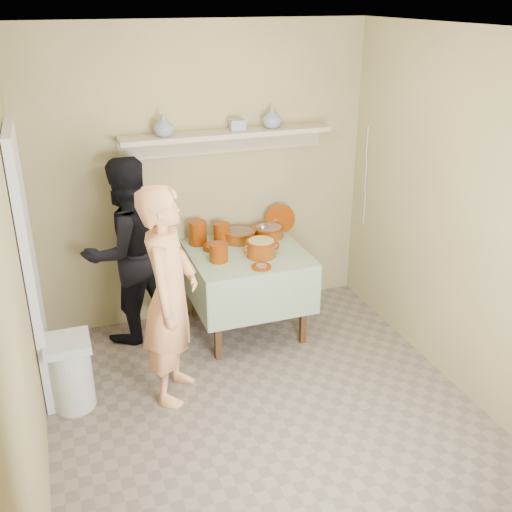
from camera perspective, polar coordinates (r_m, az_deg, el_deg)
name	(u,v)px	position (r m, az deg, el deg)	size (l,w,h in m)	color
ground	(271,422)	(4.40, 1.46, -15.50)	(3.50, 3.50, 0.00)	#74675B
tile_panel	(31,269)	(4.50, -20.65, -1.21)	(0.06, 0.70, 2.00)	silver
plate_stack_a	(198,233)	(5.24, -5.58, 2.22)	(0.16, 0.16, 0.21)	#6A2301
plate_stack_b	(222,233)	(5.27, -3.28, 2.23)	(0.14, 0.14, 0.17)	#6A2301
bowl_stack	(219,252)	(4.90, -3.58, 0.34)	(0.15, 0.15, 0.15)	#6A2301
empty_bowl	(212,247)	(5.14, -4.22, 0.86)	(0.16, 0.16, 0.05)	#6A2301
propped_lid	(280,219)	(5.49, 2.31, 3.51)	(0.28, 0.28, 0.02)	#6A2301
vase_right	(272,118)	(5.22, 1.53, 13.03)	(0.17, 0.17, 0.17)	navy
vase_left	(164,126)	(4.96, -8.79, 12.17)	(0.16, 0.16, 0.17)	navy
ceramic_box	(238,125)	(5.12, -1.77, 12.34)	(0.13, 0.09, 0.09)	navy
person_cook	(170,296)	(4.28, -8.19, -3.82)	(0.60, 0.39, 1.64)	#EF9F67
person_helper	(127,251)	(5.11, -12.21, 0.44)	(0.78, 0.61, 1.61)	black
room_shell	(274,206)	(3.60, 1.73, 4.75)	(3.04, 3.54, 2.62)	tan
serving_table	(246,264)	(5.16, -0.91, -0.73)	(0.97, 0.97, 0.76)	#4C2D16
cazuela_meat_a	(239,235)	(5.30, -1.63, 2.04)	(0.30, 0.30, 0.10)	#652A0B
cazuela_meat_b	(269,231)	(5.39, 1.23, 2.42)	(0.28, 0.28, 0.10)	#652A0B
ladle	(263,227)	(5.32, 0.66, 2.75)	(0.08, 0.26, 0.19)	silver
cazuela_rice	(261,247)	(4.97, 0.51, 0.87)	(0.33, 0.25, 0.14)	#652A0B
front_plate	(261,267)	(4.79, 0.52, -1.03)	(0.16, 0.16, 0.03)	#6A2301
wall_shelf	(226,136)	(5.15, -2.87, 11.34)	(1.80, 0.25, 0.21)	tan
trash_bin	(71,373)	(4.57, -17.21, -10.59)	(0.32, 0.32, 0.56)	silver
electrical_cord	(366,176)	(5.59, 10.41, 7.50)	(0.01, 0.05, 0.90)	silver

